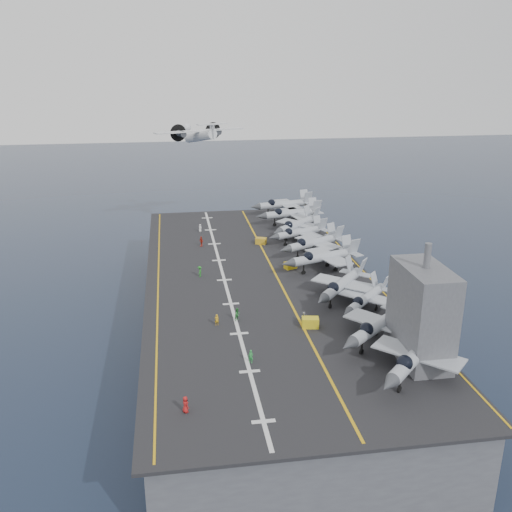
{
  "coord_description": "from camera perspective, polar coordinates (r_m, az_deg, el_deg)",
  "views": [
    {
      "loc": [
        -14.31,
        -88.92,
        45.58
      ],
      "look_at": [
        0.0,
        4.0,
        13.0
      ],
      "focal_mm": 40.0,
      "sensor_mm": 36.0,
      "label": 1
    }
  ],
  "objects": [
    {
      "name": "fighter_jet_3",
      "position": [
        88.6,
        8.59,
        -2.71
      ],
      "size": [
        17.12,
        17.68,
        5.14
      ],
      "primitive_type": null,
      "color": "gray",
      "rests_on": "flight_deck"
    },
    {
      "name": "transport_plane",
      "position": [
        152.44,
        -5.61,
        11.83
      ],
      "size": [
        28.87,
        24.39,
        5.79
      ],
      "primitive_type": null,
      "color": "silver"
    },
    {
      "name": "fighter_jet_7",
      "position": [
        119.56,
        4.18,
        3.25
      ],
      "size": [
        17.83,
        17.61,
        5.22
      ],
      "primitive_type": null,
      "color": "gray",
      "rests_on": "flight_deck"
    },
    {
      "name": "deck_edge_stbd",
      "position": [
        101.09,
        10.78,
        -1.59
      ],
      "size": [
        0.25,
        90.0,
        0.02
      ],
      "primitive_type": "cube",
      "color": "gold",
      "rests_on": "flight_deck"
    },
    {
      "name": "foul_line",
      "position": [
        97.17,
        2.11,
        -2.11
      ],
      "size": [
        0.35,
        90.0,
        0.02
      ],
      "primitive_type": "cube",
      "color": "gold",
      "rests_on": "flight_deck"
    },
    {
      "name": "crew_0",
      "position": [
        62.08,
        -7.08,
        -14.53
      ],
      "size": [
        1.22,
        1.35,
        1.87
      ],
      "primitive_type": "imported",
      "color": "#B21919",
      "rests_on": "flight_deck"
    },
    {
      "name": "tow_cart_b",
      "position": [
        101.09,
        3.47,
        -0.92
      ],
      "size": [
        2.41,
        2.02,
        1.23
      ],
      "primitive_type": null,
      "color": "gold",
      "rests_on": "flight_deck"
    },
    {
      "name": "crew_4",
      "position": [
        113.28,
        -5.5,
        1.47
      ],
      "size": [
        1.32,
        1.46,
        2.03
      ],
      "primitive_type": "imported",
      "color": "red",
      "rests_on": "flight_deck"
    },
    {
      "name": "island_superstructure",
      "position": [
        71.39,
        16.32,
        -4.52
      ],
      "size": [
        5.0,
        10.0,
        15.0
      ],
      "primitive_type": null,
      "color": "#56595E",
      "rests_on": "flight_deck"
    },
    {
      "name": "fighter_jet_5",
      "position": [
        108.04,
        5.86,
        1.42
      ],
      "size": [
        17.38,
        15.26,
        5.06
      ],
      "primitive_type": null,
      "color": "#969EA7",
      "rests_on": "flight_deck"
    },
    {
      "name": "deck_edge_port",
      "position": [
        95.65,
        -9.76,
        -2.74
      ],
      "size": [
        0.25,
        90.0,
        0.02
      ],
      "primitive_type": "cube",
      "color": "gold",
      "rests_on": "flight_deck"
    },
    {
      "name": "tow_cart_a",
      "position": [
        79.67,
        5.45,
        -6.63
      ],
      "size": [
        2.52,
        1.87,
        1.38
      ],
      "primitive_type": null,
      "color": "gold",
      "rests_on": "flight_deck"
    },
    {
      "name": "fighter_jet_8",
      "position": [
        128.06,
        3.65,
        4.36
      ],
      "size": [
        17.04,
        13.07,
        5.32
      ],
      "primitive_type": null,
      "color": "gray",
      "rests_on": "flight_deck"
    },
    {
      "name": "ground",
      "position": [
        100.94,
        0.35,
        -7.73
      ],
      "size": [
        500.0,
        500.0,
        0.0
      ],
      "primitive_type": "plane",
      "color": "#142135",
      "rests_on": "ground"
    },
    {
      "name": "fighter_jet_0",
      "position": [
        69.62,
        15.69,
        -9.43
      ],
      "size": [
        18.62,
        18.66,
        5.49
      ],
      "primitive_type": null,
      "color": "gray",
      "rests_on": "flight_deck"
    },
    {
      "name": "crew_2",
      "position": [
        81.2,
        -1.86,
        -5.84
      ],
      "size": [
        1.34,
        1.32,
        1.88
      ],
      "primitive_type": "imported",
      "color": "#287C32",
      "rests_on": "flight_deck"
    },
    {
      "name": "crew_7",
      "position": [
        80.68,
        4.78,
        -6.15
      ],
      "size": [
        1.07,
        1.21,
        1.68
      ],
      "primitive_type": "imported",
      "color": "silver",
      "rests_on": "flight_deck"
    },
    {
      "name": "fighter_jet_9",
      "position": [
        136.12,
        2.89,
        5.27
      ],
      "size": [
        17.04,
        13.07,
        5.32
      ],
      "primitive_type": null,
      "color": "gray",
      "rests_on": "flight_deck"
    },
    {
      "name": "tow_cart_c",
      "position": [
        114.36,
        0.5,
        1.52
      ],
      "size": [
        2.43,
        2.05,
        1.24
      ],
      "primitive_type": null,
      "color": "gold",
      "rests_on": "flight_deck"
    },
    {
      "name": "fighter_jet_2",
      "position": [
        84.89,
        10.99,
        -4.1
      ],
      "size": [
        15.03,
        15.12,
        4.44
      ],
      "primitive_type": null,
      "color": "#929BA1",
      "rests_on": "flight_deck"
    },
    {
      "name": "crew_1",
      "position": [
        79.96,
        -3.95,
        -6.38
      ],
      "size": [
        1.09,
        0.82,
        1.65
      ],
      "primitive_type": "imported",
      "color": "gold",
      "rests_on": "flight_deck"
    },
    {
      "name": "hull",
      "position": [
        98.78,
        0.35,
        -5.14
      ],
      "size": [
        36.0,
        90.0,
        10.0
      ],
      "primitive_type": "cube",
      "color": "#56595E",
      "rests_on": "ground"
    },
    {
      "name": "crew_5",
      "position": [
        122.93,
        -5.61,
        2.81
      ],
      "size": [
        1.14,
        1.23,
        1.71
      ],
      "primitive_type": "imported",
      "color": "white",
      "rests_on": "flight_deck"
    },
    {
      "name": "fighter_jet_6",
      "position": [
        114.98,
        4.5,
        2.46
      ],
      "size": [
        15.88,
        13.5,
        4.67
      ],
      "primitive_type": null,
      "color": "#90979E",
      "rests_on": "flight_deck"
    },
    {
      "name": "fighter_jet_4",
      "position": [
        100.12,
        6.86,
        0.0
      ],
      "size": [
        17.63,
        14.46,
        5.27
      ],
      "primitive_type": null,
      "color": "gray",
      "rests_on": "flight_deck"
    },
    {
      "name": "landing_centerline",
      "position": [
        95.98,
        -3.18,
        -2.41
      ],
      "size": [
        0.5,
        90.0,
        0.02
      ],
      "primitive_type": "cube",
      "color": "silver",
      "rests_on": "flight_deck"
    },
    {
      "name": "crew_6",
      "position": [
        70.53,
        -0.52,
        -10.01
      ],
      "size": [
        1.22,
        1.12,
        1.7
      ],
      "primitive_type": "imported",
      "color": "green",
      "rests_on": "flight_deck"
    },
    {
      "name": "crew_3",
      "position": [
        97.53,
        -5.65,
        -1.54
      ],
      "size": [
        1.01,
        1.28,
        1.87
      ],
      "primitive_type": "imported",
      "color": "#1D7D1F",
      "rests_on": "flight_deck"
    },
    {
      "name": "fighter_jet_1",
      "position": [
        76.25,
        12.27,
        -6.61
      ],
      "size": [
        18.26,
        17.64,
        5.31
      ],
      "primitive_type": null,
      "color": "#9EA7AD",
      "rests_on": "flight_deck"
    },
    {
      "name": "flight_deck",
      "position": [
        96.76,
        0.36,
        -2.33
      ],
      "size": [
        38.0,
        92.0,
        0.4
      ],
      "primitive_type": "cube",
      "color": "black",
      "rests_on": "hull"
    }
  ]
}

